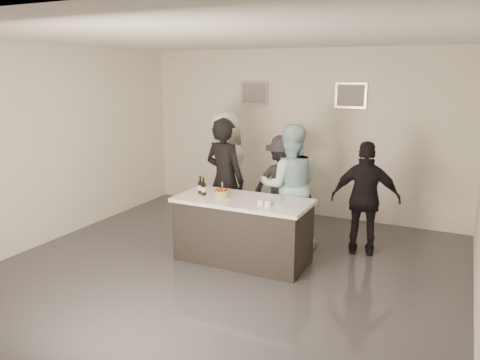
{
  "coord_description": "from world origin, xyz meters",
  "views": [
    {
      "loc": [
        2.72,
        -5.11,
        2.61
      ],
      "look_at": [
        0.0,
        0.5,
        1.15
      ],
      "focal_mm": 35.0,
      "sensor_mm": 36.0,
      "label": 1
    }
  ],
  "objects_px": {
    "beer_bottle_b": "(204,186)",
    "person_guest_left": "(225,169)",
    "cake": "(222,194)",
    "bar_counter": "(243,230)",
    "person_main_blue": "(290,186)",
    "person_guest_back": "(282,184)",
    "beer_bottle_a": "(200,185)",
    "person_main_black": "(225,179)",
    "person_guest_right": "(365,199)"
  },
  "relations": [
    {
      "from": "beer_bottle_b",
      "to": "person_guest_right",
      "type": "height_order",
      "value": "person_guest_right"
    },
    {
      "from": "person_guest_right",
      "to": "cake",
      "type": "bearing_deg",
      "value": 18.84
    },
    {
      "from": "person_main_black",
      "to": "person_guest_right",
      "type": "bearing_deg",
      "value": -160.74
    },
    {
      "from": "person_guest_left",
      "to": "person_guest_right",
      "type": "distance_m",
      "value": 2.46
    },
    {
      "from": "cake",
      "to": "person_main_black",
      "type": "distance_m",
      "value": 0.82
    },
    {
      "from": "person_guest_back",
      "to": "beer_bottle_a",
      "type": "bearing_deg",
      "value": 66.34
    },
    {
      "from": "cake",
      "to": "person_guest_left",
      "type": "distance_m",
      "value": 1.52
    },
    {
      "from": "beer_bottle_a",
      "to": "person_guest_left",
      "type": "distance_m",
      "value": 1.37
    },
    {
      "from": "person_guest_left",
      "to": "cake",
      "type": "bearing_deg",
      "value": 149.17
    },
    {
      "from": "cake",
      "to": "beer_bottle_a",
      "type": "distance_m",
      "value": 0.37
    },
    {
      "from": "beer_bottle_a",
      "to": "beer_bottle_b",
      "type": "height_order",
      "value": "same"
    },
    {
      "from": "bar_counter",
      "to": "person_main_blue",
      "type": "xyz_separation_m",
      "value": [
        0.37,
        0.85,
        0.48
      ]
    },
    {
      "from": "person_main_black",
      "to": "person_guest_left",
      "type": "bearing_deg",
      "value": -51.78
    },
    {
      "from": "person_guest_left",
      "to": "person_guest_back",
      "type": "distance_m",
      "value": 1.03
    },
    {
      "from": "beer_bottle_b",
      "to": "person_guest_back",
      "type": "height_order",
      "value": "person_guest_back"
    },
    {
      "from": "beer_bottle_b",
      "to": "person_guest_left",
      "type": "distance_m",
      "value": 1.46
    },
    {
      "from": "bar_counter",
      "to": "person_guest_back",
      "type": "bearing_deg",
      "value": 88.51
    },
    {
      "from": "person_main_blue",
      "to": "beer_bottle_a",
      "type": "bearing_deg",
      "value": 16.09
    },
    {
      "from": "person_guest_right",
      "to": "person_main_blue",
      "type": "bearing_deg",
      "value": -3.29
    },
    {
      "from": "cake",
      "to": "person_guest_right",
      "type": "relative_size",
      "value": 0.13
    },
    {
      "from": "bar_counter",
      "to": "person_guest_left",
      "type": "height_order",
      "value": "person_guest_left"
    },
    {
      "from": "person_main_blue",
      "to": "bar_counter",
      "type": "bearing_deg",
      "value": 43.37
    },
    {
      "from": "person_guest_left",
      "to": "person_guest_back",
      "type": "bearing_deg",
      "value": -141.76
    },
    {
      "from": "bar_counter",
      "to": "person_main_black",
      "type": "height_order",
      "value": "person_main_black"
    },
    {
      "from": "beer_bottle_a",
      "to": "person_guest_left",
      "type": "relative_size",
      "value": 0.13
    },
    {
      "from": "cake",
      "to": "beer_bottle_b",
      "type": "bearing_deg",
      "value": -173.12
    },
    {
      "from": "cake",
      "to": "person_guest_back",
      "type": "bearing_deg",
      "value": 76.47
    },
    {
      "from": "person_main_black",
      "to": "person_guest_back",
      "type": "bearing_deg",
      "value": -122.71
    },
    {
      "from": "cake",
      "to": "person_main_blue",
      "type": "relative_size",
      "value": 0.11
    },
    {
      "from": "beer_bottle_b",
      "to": "person_main_blue",
      "type": "distance_m",
      "value": 1.32
    },
    {
      "from": "person_guest_right",
      "to": "bar_counter",
      "type": "bearing_deg",
      "value": 23.15
    },
    {
      "from": "person_guest_left",
      "to": "person_guest_right",
      "type": "bearing_deg",
      "value": -154.34
    },
    {
      "from": "bar_counter",
      "to": "person_main_black",
      "type": "bearing_deg",
      "value": 132.41
    },
    {
      "from": "person_guest_back",
      "to": "bar_counter",
      "type": "bearing_deg",
      "value": 91.28
    },
    {
      "from": "person_main_black",
      "to": "person_main_blue",
      "type": "height_order",
      "value": "person_main_black"
    },
    {
      "from": "bar_counter",
      "to": "person_main_blue",
      "type": "relative_size",
      "value": 1.0
    },
    {
      "from": "cake",
      "to": "person_guest_right",
      "type": "xyz_separation_m",
      "value": [
        1.78,
        1.03,
        -0.11
      ]
    },
    {
      "from": "person_main_blue",
      "to": "person_guest_back",
      "type": "relative_size",
      "value": 1.16
    },
    {
      "from": "beer_bottle_b",
      "to": "person_guest_left",
      "type": "relative_size",
      "value": 0.13
    },
    {
      "from": "person_main_black",
      "to": "person_guest_right",
      "type": "xyz_separation_m",
      "value": [
        2.12,
        0.29,
        -0.13
      ]
    },
    {
      "from": "person_guest_left",
      "to": "person_main_blue",
      "type": "bearing_deg",
      "value": -166.58
    },
    {
      "from": "beer_bottle_a",
      "to": "person_main_black",
      "type": "height_order",
      "value": "person_main_black"
    },
    {
      "from": "cake",
      "to": "person_main_blue",
      "type": "xyz_separation_m",
      "value": [
        0.68,
        0.88,
        -0.01
      ]
    },
    {
      "from": "person_guest_left",
      "to": "beer_bottle_a",
      "type": "bearing_deg",
      "value": 136.19
    },
    {
      "from": "beer_bottle_b",
      "to": "person_guest_back",
      "type": "bearing_deg",
      "value": 67.43
    },
    {
      "from": "person_main_black",
      "to": "person_guest_left",
      "type": "xyz_separation_m",
      "value": [
        -0.32,
        0.63,
        0.01
      ]
    },
    {
      "from": "cake",
      "to": "person_main_blue",
      "type": "bearing_deg",
      "value": 52.1
    },
    {
      "from": "person_guest_right",
      "to": "person_guest_left",
      "type": "bearing_deg",
      "value": -19.23
    },
    {
      "from": "person_guest_left",
      "to": "person_guest_back",
      "type": "xyz_separation_m",
      "value": [
        1.01,
        0.08,
        -0.17
      ]
    },
    {
      "from": "person_main_black",
      "to": "person_main_blue",
      "type": "bearing_deg",
      "value": -160.97
    }
  ]
}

